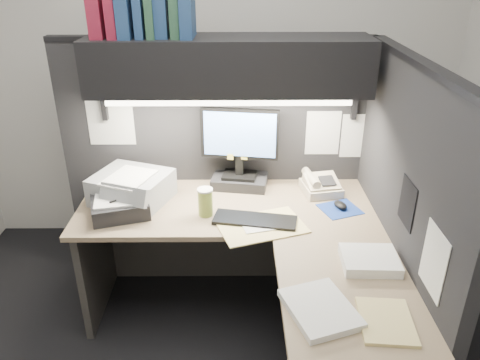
{
  "coord_description": "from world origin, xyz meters",
  "views": [
    {
      "loc": [
        0.16,
        -1.82,
        2.05
      ],
      "look_at": [
        0.18,
        0.51,
        0.92
      ],
      "focal_mm": 35.0,
      "sensor_mm": 36.0,
      "label": 1
    }
  ],
  "objects_px": {
    "keyboard": "(255,220)",
    "notebook_stack": "(120,207)",
    "telephone": "(321,186)",
    "printer": "(132,187)",
    "monitor": "(240,157)",
    "overhead_shelf": "(229,65)",
    "desk": "(289,309)",
    "coffee_cup": "(205,203)"
  },
  "relations": [
    {
      "from": "monitor",
      "to": "notebook_stack",
      "type": "relative_size",
      "value": 1.66
    },
    {
      "from": "monitor",
      "to": "printer",
      "type": "xyz_separation_m",
      "value": [
        -0.63,
        -0.17,
        -0.12
      ]
    },
    {
      "from": "keyboard",
      "to": "overhead_shelf",
      "type": "bearing_deg",
      "value": 121.15
    },
    {
      "from": "notebook_stack",
      "to": "printer",
      "type": "bearing_deg",
      "value": 78.14
    },
    {
      "from": "notebook_stack",
      "to": "monitor",
      "type": "bearing_deg",
      "value": 27.16
    },
    {
      "from": "monitor",
      "to": "notebook_stack",
      "type": "bearing_deg",
      "value": -143.97
    },
    {
      "from": "monitor",
      "to": "telephone",
      "type": "relative_size",
      "value": 2.27
    },
    {
      "from": "telephone",
      "to": "printer",
      "type": "xyz_separation_m",
      "value": [
        -1.13,
        -0.09,
        0.04
      ]
    },
    {
      "from": "desk",
      "to": "notebook_stack",
      "type": "height_order",
      "value": "notebook_stack"
    },
    {
      "from": "notebook_stack",
      "to": "coffee_cup",
      "type": "bearing_deg",
      "value": -1.24
    },
    {
      "from": "desk",
      "to": "overhead_shelf",
      "type": "relative_size",
      "value": 1.1
    },
    {
      "from": "overhead_shelf",
      "to": "telephone",
      "type": "height_order",
      "value": "overhead_shelf"
    },
    {
      "from": "notebook_stack",
      "to": "desk",
      "type": "bearing_deg",
      "value": -26.95
    },
    {
      "from": "overhead_shelf",
      "to": "telephone",
      "type": "xyz_separation_m",
      "value": [
        0.56,
        -0.03,
        -0.73
      ]
    },
    {
      "from": "keyboard",
      "to": "notebook_stack",
      "type": "height_order",
      "value": "notebook_stack"
    },
    {
      "from": "desk",
      "to": "notebook_stack",
      "type": "bearing_deg",
      "value": 153.05
    },
    {
      "from": "overhead_shelf",
      "to": "printer",
      "type": "height_order",
      "value": "overhead_shelf"
    },
    {
      "from": "desk",
      "to": "monitor",
      "type": "height_order",
      "value": "monitor"
    },
    {
      "from": "overhead_shelf",
      "to": "printer",
      "type": "xyz_separation_m",
      "value": [
        -0.57,
        -0.12,
        -0.69
      ]
    },
    {
      "from": "desk",
      "to": "overhead_shelf",
      "type": "bearing_deg",
      "value": 111.79
    },
    {
      "from": "notebook_stack",
      "to": "telephone",
      "type": "bearing_deg",
      "value": 12.56
    },
    {
      "from": "desk",
      "to": "keyboard",
      "type": "distance_m",
      "value": 0.5
    },
    {
      "from": "keyboard",
      "to": "notebook_stack",
      "type": "bearing_deg",
      "value": -175.94
    },
    {
      "from": "desk",
      "to": "telephone",
      "type": "xyz_separation_m",
      "value": [
        0.25,
        0.72,
        0.33
      ]
    },
    {
      "from": "desk",
      "to": "coffee_cup",
      "type": "xyz_separation_m",
      "value": [
        -0.43,
        0.45,
        0.36
      ]
    },
    {
      "from": "overhead_shelf",
      "to": "telephone",
      "type": "bearing_deg",
      "value": -3.03
    },
    {
      "from": "telephone",
      "to": "coffee_cup",
      "type": "bearing_deg",
      "value": -169.51
    },
    {
      "from": "telephone",
      "to": "coffee_cup",
      "type": "xyz_separation_m",
      "value": [
        -0.69,
        -0.27,
        0.03
      ]
    },
    {
      "from": "keyboard",
      "to": "notebook_stack",
      "type": "distance_m",
      "value": 0.76
    },
    {
      "from": "printer",
      "to": "telephone",
      "type": "bearing_deg",
      "value": 25.39
    },
    {
      "from": "telephone",
      "to": "printer",
      "type": "relative_size",
      "value": 0.55
    },
    {
      "from": "desk",
      "to": "monitor",
      "type": "xyz_separation_m",
      "value": [
        -0.24,
        0.81,
        0.49
      ]
    },
    {
      "from": "keyboard",
      "to": "notebook_stack",
      "type": "relative_size",
      "value": 1.48
    },
    {
      "from": "monitor",
      "to": "printer",
      "type": "relative_size",
      "value": 1.24
    },
    {
      "from": "desk",
      "to": "printer",
      "type": "relative_size",
      "value": 4.15
    },
    {
      "from": "monitor",
      "to": "coffee_cup",
      "type": "distance_m",
      "value": 0.42
    },
    {
      "from": "printer",
      "to": "notebook_stack",
      "type": "bearing_deg",
      "value": -80.96
    },
    {
      "from": "keyboard",
      "to": "printer",
      "type": "xyz_separation_m",
      "value": [
        -0.71,
        0.26,
        0.07
      ]
    },
    {
      "from": "keyboard",
      "to": "coffee_cup",
      "type": "relative_size",
      "value": 2.98
    },
    {
      "from": "telephone",
      "to": "coffee_cup",
      "type": "distance_m",
      "value": 0.74
    },
    {
      "from": "telephone",
      "to": "monitor",
      "type": "bearing_deg",
      "value": 159.5
    },
    {
      "from": "printer",
      "to": "coffee_cup",
      "type": "bearing_deg",
      "value": -1.45
    }
  ]
}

